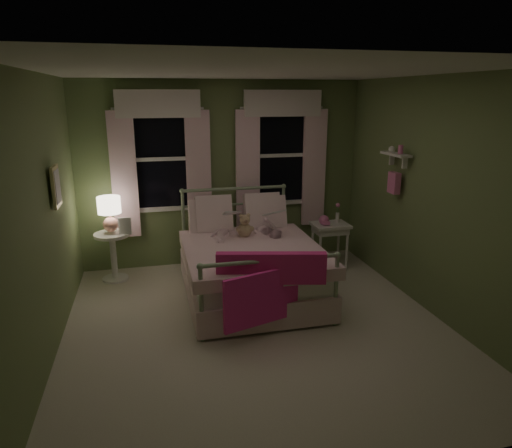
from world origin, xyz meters
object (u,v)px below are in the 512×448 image
object	(u,v)px
child_left	(220,213)
teddy_bear	(245,227)
bed	(249,265)
nightstand_right	(330,231)
child_right	(263,212)
table_lamp	(109,211)
nightstand_left	(113,250)

from	to	relation	value
child_left	teddy_bear	distance (m)	0.36
bed	nightstand_right	bearing A→B (deg)	25.43
child_left	nightstand_right	size ratio (longest dim) A/B	1.18
child_left	child_right	distance (m)	0.56
child_left	table_lamp	distance (m)	1.44
teddy_bear	table_lamp	distance (m)	1.77
child_right	teddy_bear	distance (m)	0.35
bed	teddy_bear	size ratio (longest dim) A/B	6.53
bed	nightstand_right	xyz separation A→B (m)	(1.31, 0.62, 0.17)
nightstand_right	teddy_bear	bearing A→B (deg)	-164.65
nightstand_right	nightstand_left	bearing A→B (deg)	175.36
child_right	teddy_bear	size ratio (longest dim) A/B	2.33
child_right	bed	bearing A→B (deg)	42.46
child_right	nightstand_right	size ratio (longest dim) A/B	1.14
child_left	child_right	bearing A→B (deg)	-167.99
bed	nightstand_left	xyz separation A→B (m)	(-1.65, 0.86, 0.03)
bed	table_lamp	world-z (taller)	bed
nightstand_right	child_left	bearing A→B (deg)	-172.79
bed	child_right	distance (m)	0.75
bed	child_right	xyz separation A→B (m)	(0.28, 0.42, 0.55)
teddy_bear	nightstand_right	size ratio (longest dim) A/B	0.49
child_left	child_right	xyz separation A→B (m)	(0.56, 0.00, -0.01)
nightstand_left	child_right	bearing A→B (deg)	-12.86
bed	nightstand_left	size ratio (longest dim) A/B	3.13
bed	nightstand_right	world-z (taller)	bed
bed	teddy_bear	distance (m)	0.49
child_left	nightstand_left	distance (m)	1.54
child_left	nightstand_left	xyz separation A→B (m)	(-1.37, 0.44, -0.53)
teddy_bear	bed	bearing A→B (deg)	-90.00
teddy_bear	table_lamp	world-z (taller)	table_lamp
child_left	teddy_bear	size ratio (longest dim) A/B	2.42
bed	child_right	world-z (taller)	child_right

